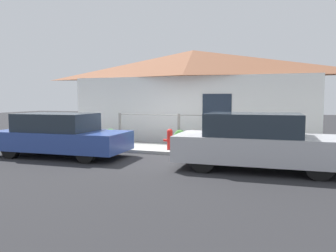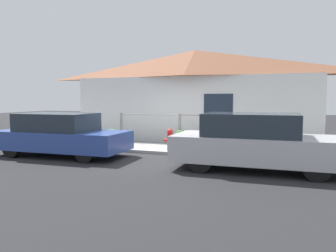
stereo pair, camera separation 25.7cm
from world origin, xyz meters
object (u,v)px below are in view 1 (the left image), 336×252
(car_left, at_px, (60,135))
(car_right, at_px, (258,142))
(potted_plant_by_fence, at_px, (111,135))
(potted_plant_near_hydrant, at_px, (180,137))
(potted_plant_corner, at_px, (257,143))
(fire_hydrant, at_px, (170,139))

(car_left, relative_size, car_right, 0.99)
(potted_plant_by_fence, bearing_deg, car_left, -98.34)
(potted_plant_near_hydrant, distance_m, potted_plant_corner, 2.74)
(car_left, distance_m, car_right, 5.90)
(car_right, xyz_separation_m, fire_hydrant, (-2.91, 1.77, -0.24))
(car_right, relative_size, potted_plant_corner, 9.36)
(car_right, bearing_deg, fire_hydrant, 147.53)
(car_left, xyz_separation_m, fire_hydrant, (2.99, 1.77, -0.20))
(potted_plant_near_hydrant, relative_size, potted_plant_by_fence, 1.01)
(car_right, height_order, potted_plant_corner, car_right)
(potted_plant_corner, bearing_deg, potted_plant_by_fence, -179.28)
(car_left, distance_m, potted_plant_near_hydrant, 4.17)
(potted_plant_by_fence, relative_size, potted_plant_corner, 1.24)
(car_left, relative_size, fire_hydrant, 6.03)
(car_right, height_order, potted_plant_near_hydrant, car_right)
(car_left, bearing_deg, fire_hydrant, 28.80)
(potted_plant_near_hydrant, xyz_separation_m, potted_plant_corner, (2.72, -0.28, -0.07))
(potted_plant_near_hydrant, bearing_deg, potted_plant_by_fence, -172.48)
(car_left, xyz_separation_m, potted_plant_near_hydrant, (3.02, 2.86, -0.25))
(fire_hydrant, bearing_deg, potted_plant_corner, 16.48)
(potted_plant_by_fence, distance_m, potted_plant_corner, 5.38)
(car_left, distance_m, potted_plant_corner, 6.31)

